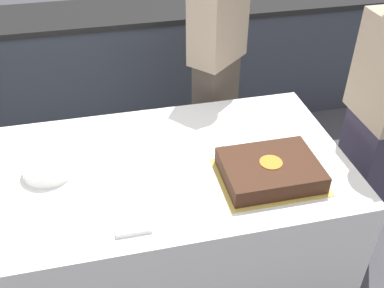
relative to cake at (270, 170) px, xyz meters
name	(u,v)px	position (x,y,z in m)	size (l,w,h in m)	color
ground_plane	(137,269)	(-0.63, 0.20, -0.77)	(14.00, 14.00, 0.00)	#424247
back_counter	(107,69)	(-0.63, 1.77, -0.31)	(4.40, 0.58, 0.92)	#333842
dining_table	(132,224)	(-0.63, 0.20, -0.41)	(2.11, 1.00, 0.73)	white
cake	(270,170)	(0.00, 0.00, 0.00)	(0.47, 0.37, 0.09)	gold
plate_stack	(48,168)	(-0.98, 0.26, -0.02)	(0.23, 0.23, 0.05)	white
side_plate_near_cake	(232,138)	(-0.07, 0.33, -0.04)	(0.17, 0.17, 0.00)	white
utensil_pile	(133,225)	(-0.65, -0.17, -0.03)	(0.15, 0.10, 0.02)	white
person_cutting_cake	(217,63)	(0.00, 0.92, 0.09)	(0.39, 0.38, 1.62)	#4C4238
person_seated_right	(378,117)	(0.64, 0.20, 0.07)	(0.23, 0.36, 1.58)	#383347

